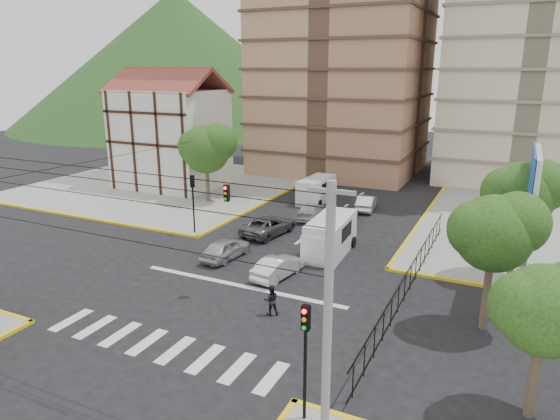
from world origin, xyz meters
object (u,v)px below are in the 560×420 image
Objects in this scene: van_right_lane at (329,237)px; car_white_front_right at (278,267)px; traffic_light_se at (305,344)px; car_silver_front_left at (226,248)px; van_left_lane at (315,191)px; pedestrian_crosswalk at (271,300)px; traffic_light_nw at (193,194)px.

van_right_lane is 1.44× the size of car_white_front_right.
traffic_light_se reaches higher than car_silver_front_left.
van_right_lane is at bearing -143.68° from car_silver_front_left.
van_left_lane reaches higher than car_silver_front_left.
pedestrian_crosswalk is (1.75, -4.42, 0.15)m from car_white_front_right.
pedestrian_crosswalk is at bearing -71.50° from van_left_lane.
van_left_lane is 17.60m from car_white_front_right.
traffic_light_nw is 14.32m from pedestrian_crosswalk.
car_silver_front_left is at bearing -34.36° from traffic_light_nw.
traffic_light_se is 1.09× the size of car_silver_front_left.
car_silver_front_left is at bearing -75.61° from pedestrian_crosswalk.
van_left_lane is 22.33m from pedestrian_crosswalk.
traffic_light_se is at bearing 136.03° from car_silver_front_left.
traffic_light_se reaches higher than car_white_front_right.
car_silver_front_left is at bearing -151.34° from van_right_lane.
van_right_lane reaches higher than van_left_lane.
car_silver_front_left is at bearing -87.64° from van_left_lane.
car_white_front_right is at bearing -109.47° from van_right_lane.
traffic_light_nw is 1.12× the size of car_white_front_right.
van_right_lane is (-4.95, 15.97, -1.89)m from traffic_light_se.
car_silver_front_left is 2.51× the size of pedestrian_crosswalk.
pedestrian_crosswalk is at bearing 120.06° from car_white_front_right.
van_left_lane is 1.30× the size of car_white_front_right.
traffic_light_nw is at bearing -72.27° from pedestrian_crosswalk.
traffic_light_se is at bearing 91.92° from pedestrian_crosswalk.
traffic_light_nw reaches higher than van_right_lane.
traffic_light_nw is 6.26m from car_silver_front_left.
car_white_front_right is at bearing -73.02° from van_left_lane.
pedestrian_crosswalk is at bearing -91.09° from van_right_lane.
van_right_lane is at bearing 1.98° from traffic_light_nw.
traffic_light_se is 1.12× the size of car_white_front_right.
pedestrian_crosswalk is at bearing 124.94° from traffic_light_se.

